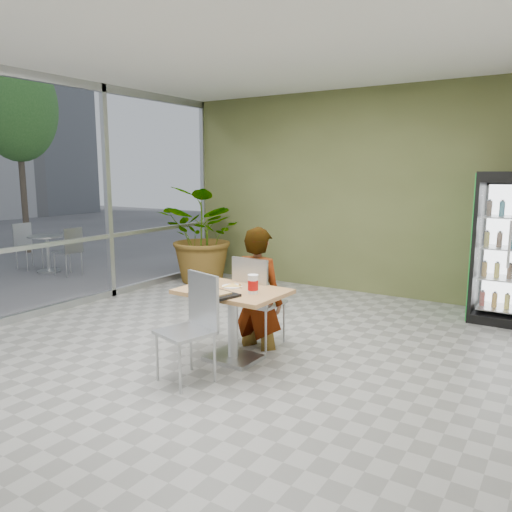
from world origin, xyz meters
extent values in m
plane|color=gray|center=(0.00, 0.00, 0.00)|extent=(7.00, 7.00, 0.00)
cube|color=tan|center=(0.15, -0.02, 0.73)|extent=(1.08, 0.77, 0.04)
cylinder|color=#A8AAAC|center=(0.15, -0.02, 0.35)|extent=(0.11, 0.11, 0.71)
cube|color=#A8AAAC|center=(0.15, -0.02, 0.02)|extent=(0.54, 0.44, 0.04)
cube|color=#A8AAAC|center=(0.14, 0.54, 0.48)|extent=(0.46, 0.46, 0.03)
cube|color=#A8AAAC|center=(0.13, 0.33, 0.75)|extent=(0.45, 0.04, 0.54)
cylinder|color=#A8AAAC|center=(0.33, 0.73, 0.24)|extent=(0.03, 0.03, 0.48)
cylinder|color=#A8AAAC|center=(-0.05, 0.74, 0.24)|extent=(0.03, 0.03, 0.48)
cylinder|color=#A8AAAC|center=(0.32, 0.34, 0.24)|extent=(0.03, 0.03, 0.48)
cylinder|color=#A8AAAC|center=(-0.06, 0.35, 0.24)|extent=(0.03, 0.03, 0.48)
cube|color=#A8AAAC|center=(0.09, -0.70, 0.48)|extent=(0.55, 0.55, 0.03)
cube|color=#A8AAAC|center=(0.14, -0.49, 0.74)|extent=(0.44, 0.15, 0.53)
cylinder|color=#A8AAAC|center=(-0.15, -0.83, 0.24)|extent=(0.03, 0.03, 0.48)
cylinder|color=#A8AAAC|center=(0.22, -0.93, 0.24)|extent=(0.03, 0.03, 0.48)
cylinder|color=#A8AAAC|center=(-0.05, -0.46, 0.24)|extent=(0.03, 0.03, 0.48)
cylinder|color=#A8AAAC|center=(0.32, -0.56, 0.24)|extent=(0.03, 0.03, 0.48)
imported|color=black|center=(0.14, 0.49, 0.52)|extent=(0.62, 0.41, 1.65)
cylinder|color=white|center=(0.08, 0.07, 0.76)|extent=(0.21, 0.21, 0.01)
cylinder|color=white|center=(0.41, -0.04, 0.84)|extent=(0.10, 0.10, 0.18)
cylinder|color=#BC0D0C|center=(0.41, -0.04, 0.83)|extent=(0.10, 0.10, 0.10)
cylinder|color=white|center=(0.41, -0.04, 0.93)|extent=(0.11, 0.11, 0.01)
cube|color=white|center=(-0.10, -0.19, 0.76)|extent=(0.14, 0.14, 0.02)
cube|color=black|center=(0.14, -0.31, 0.76)|extent=(0.49, 0.40, 0.02)
cube|color=black|center=(2.39, 2.98, 0.97)|extent=(0.87, 0.68, 1.93)
cube|color=#17962D|center=(1.95, 2.98, 0.97)|extent=(0.01, 0.66, 1.89)
cube|color=white|center=(2.39, 2.65, 0.99)|extent=(0.70, 0.01, 1.55)
imported|color=#2A5C25|center=(-2.36, 2.74, 0.84)|extent=(1.71, 1.54, 1.68)
camera|label=1|loc=(3.00, -4.06, 1.94)|focal=35.00mm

